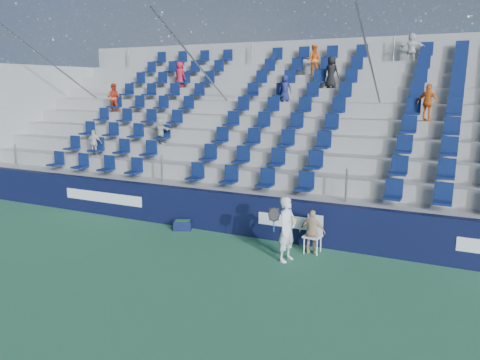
# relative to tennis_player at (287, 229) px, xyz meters

# --- Properties ---
(ground) EXTENTS (70.00, 70.00, 0.00)m
(ground) POSITION_rel_tennis_player_xyz_m (-2.00, -1.73, -0.82)
(ground) COLOR #30704A
(ground) RESTS_ON ground
(sponsor_wall) EXTENTS (24.00, 0.32, 1.20)m
(sponsor_wall) POSITION_rel_tennis_player_xyz_m (-2.00, 1.42, -0.22)
(sponsor_wall) COLOR black
(sponsor_wall) RESTS_ON ground
(grandstand) EXTENTS (24.00, 8.17, 6.63)m
(grandstand) POSITION_rel_tennis_player_xyz_m (-2.00, 6.52, 1.32)
(grandstand) COLOR gray
(grandstand) RESTS_ON ground
(tennis_player) EXTENTS (0.69, 0.67, 1.63)m
(tennis_player) POSITION_rel_tennis_player_xyz_m (0.00, 0.00, 0.00)
(tennis_player) COLOR silver
(tennis_player) RESTS_ON ground
(line_judge_chair) EXTENTS (0.47, 0.48, 0.97)m
(line_judge_chair) POSITION_rel_tennis_player_xyz_m (0.42, 0.92, -0.26)
(line_judge_chair) COLOR white
(line_judge_chair) RESTS_ON ground
(line_judge) EXTENTS (0.71, 0.35, 1.16)m
(line_judge) POSITION_rel_tennis_player_xyz_m (0.42, 0.77, -0.23)
(line_judge) COLOR tan
(line_judge) RESTS_ON ground
(ball_bin) EXTENTS (0.62, 0.53, 0.30)m
(ball_bin) POSITION_rel_tennis_player_xyz_m (-3.70, 1.02, -0.65)
(ball_bin) COLOR #0E1436
(ball_bin) RESTS_ON ground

